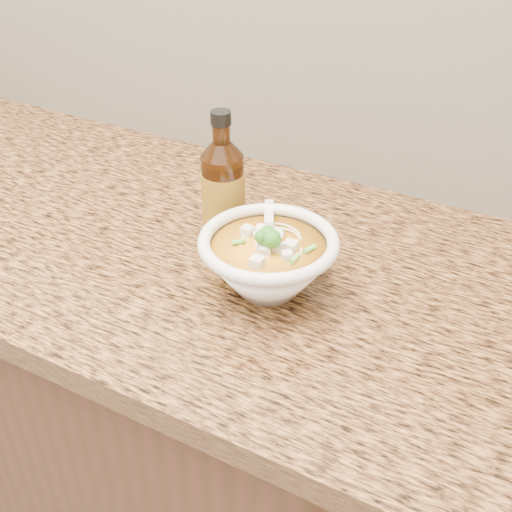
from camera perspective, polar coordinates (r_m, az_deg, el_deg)
The scene contains 4 objects.
cabinet at distance 1.43m, azimuth -8.80°, elevation -12.91°, with size 4.00×0.65×0.86m, color #341F0F.
counter_slab at distance 1.15m, azimuth -10.73°, elevation 2.57°, with size 4.00×0.68×0.04m, color olive.
soup_bowl at distance 0.92m, azimuth 1.10°, elevation -0.57°, with size 0.20×0.22×0.11m.
hot_sauce_bottle at distance 1.03m, azimuth -2.94°, elevation 5.85°, with size 0.08×0.08×0.21m.
Camera 1 is at (0.65, 0.93, 1.47)m, focal length 45.00 mm.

